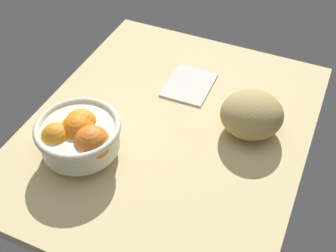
# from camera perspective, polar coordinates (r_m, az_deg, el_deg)

# --- Properties ---
(ground_plane) EXTENTS (0.80, 0.66, 0.03)m
(ground_plane) POSITION_cam_1_polar(r_m,az_deg,el_deg) (1.08, 0.05, -0.72)
(ground_plane) COLOR #D7BF86
(fruit_bowl) EXTENTS (0.19, 0.19, 0.11)m
(fruit_bowl) POSITION_cam_1_polar(r_m,az_deg,el_deg) (0.98, -11.54, -1.16)
(fruit_bowl) COLOR silver
(fruit_bowl) RESTS_ON ground
(bread_loaf) EXTENTS (0.20, 0.20, 0.10)m
(bread_loaf) POSITION_cam_1_polar(r_m,az_deg,el_deg) (1.04, 10.87, 1.50)
(bread_loaf) COLOR tan
(bread_loaf) RESTS_ON ground
(napkin_folded) EXTENTS (0.15, 0.12, 0.01)m
(napkin_folded) POSITION_cam_1_polar(r_m,az_deg,el_deg) (1.18, 2.81, 5.49)
(napkin_folded) COLOR silver
(napkin_folded) RESTS_ON ground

